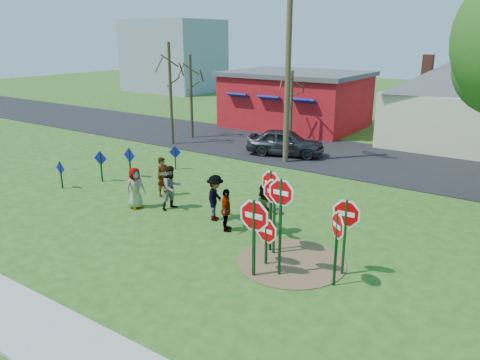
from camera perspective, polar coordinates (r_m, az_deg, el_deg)
The scene contains 29 objects.
ground at distance 17.08m, azimuth -5.52°, elevation -4.75°, with size 120.00×120.00×0.00m, color #205217.
sidewalk at distance 13.02m, azimuth -26.89°, elevation -13.98°, with size 22.00×1.80×0.08m, color #9E9E99.
road at distance 26.48m, azimuth 10.63°, elevation 3.09°, with size 120.00×7.50×0.04m, color black.
dirt_patch at distance 14.01m, azimuth 6.26°, elevation -9.88°, with size 3.20×3.20×0.03m, color brown.
red_building at distance 34.23m, azimuth 6.84°, elevation 9.77°, with size 9.40×7.69×3.90m.
cream_house at distance 30.63m, azimuth 25.65°, elevation 9.15°, with size 9.40×9.40×6.50m.
distant_building at distance 56.92m, azimuth -8.07°, elevation 14.76°, with size 10.00×8.00×8.00m, color #8C939E.
stop_sign_a at distance 12.53m, azimuth 1.72°, elevation -5.11°, with size 1.20×0.08×2.39m.
stop_sign_b at distance 13.90m, azimuth 3.81°, elevation -1.35°, with size 1.06×0.32×2.72m.
stop_sign_c at distance 12.46m, azimuth 5.00°, elevation -3.05°, with size 1.02×0.07×2.93m.
stop_sign_d at distance 12.91m, azimuth 12.79°, elevation -4.68°, with size 1.06×0.07×2.35m.
stop_sign_e at distance 13.41m, azimuth 3.23°, elevation -6.45°, with size 1.02×0.18×1.58m.
stop_sign_f at distance 12.33m, azimuth 11.76°, elevation -6.16°, with size 0.73×0.65×2.20m.
stop_sign_g at distance 13.80m, azimuth 4.24°, elevation -2.38°, with size 1.02×0.08×2.52m.
blue_diamond_a at distance 21.51m, azimuth -21.01°, elevation 0.95°, with size 0.61×0.06×1.22m.
blue_diamond_b at distance 21.91m, azimuth -16.61°, elevation 2.03°, with size 0.65×0.18×1.43m.
blue_diamond_c at distance 22.20m, azimuth -13.31°, elevation 2.48°, with size 0.71×0.07×1.43m.
blue_diamond_d at distance 23.21m, azimuth -7.91°, elevation 3.03°, with size 0.57×0.25×1.18m.
person_a at distance 18.27m, azimuth -12.66°, elevation -0.94°, with size 0.78×0.51×1.60m, color #3C5093.
person_b at distance 19.42m, azimuth -9.36°, elevation 0.40°, with size 0.60×0.39×1.64m, color #227867.
person_c at distance 17.89m, azimuth -8.35°, elevation -0.92°, with size 0.83×0.64×1.70m, color #9B4C37.
person_d at distance 16.67m, azimuth -3.03°, elevation -2.18°, with size 1.08×0.62×1.68m, color #35353A.
person_e at distance 15.76m, azimuth -1.71°, elevation -3.70°, with size 0.87×0.36×1.49m, color #4A2D5F.
person_f at distance 15.50m, azimuth 3.23°, elevation -3.50°, with size 1.66×0.53×1.79m, color #1A5029.
suv at distance 25.77m, azimuth 5.58°, elevation 4.60°, with size 1.69×4.19×1.43m, color #2C2C31.
utility_pole at distance 23.79m, azimuth 5.87°, elevation 13.45°, with size 2.18×0.75×9.17m.
bare_tree_west at distance 28.21m, azimuth -8.53°, elevation 12.03°, with size 1.80×1.80×6.00m.
bare_tree_east at distance 28.61m, azimuth 6.30°, elevation 10.05°, with size 1.80×1.80×4.36m.
bare_tree_mid at distance 29.97m, azimuth -6.02°, elevation 11.46°, with size 1.80×1.80×5.22m.
Camera 1 is at (10.27, -12.06, 6.40)m, focal length 35.00 mm.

